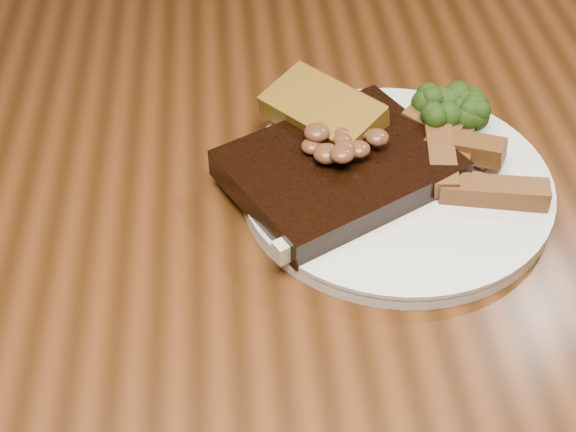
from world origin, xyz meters
The scene contains 9 objects.
dining_table centered at (0.00, 0.00, 0.66)m, with size 1.60×0.90×0.75m.
chair_far centered at (0.08, 0.61, 0.53)m, with size 0.46×0.46×0.96m.
plate centered at (0.10, 0.04, 0.76)m, with size 0.28×0.28×0.01m, color white.
steak centered at (0.05, 0.05, 0.78)m, with size 0.19×0.14×0.03m, color black.
steak_bone centered at (0.05, -0.01, 0.77)m, with size 0.15×0.01×0.02m, color beige.
mushroom_pile centered at (0.05, 0.05, 0.80)m, with size 0.07×0.07×0.03m, color brown, non-canonical shape.
garlic_bread centered at (0.04, 0.11, 0.77)m, with size 0.11×0.06×0.02m, color #885E18.
potato_wedges centered at (0.17, 0.06, 0.77)m, with size 0.12×0.12×0.02m, color brown, non-canonical shape.
broccoli_cluster centered at (0.15, 0.12, 0.78)m, with size 0.08×0.08×0.04m, color #1D380C, non-canonical shape.
Camera 1 is at (-0.04, -0.49, 1.25)m, focal length 50.00 mm.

